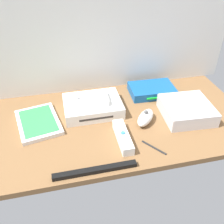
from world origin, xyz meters
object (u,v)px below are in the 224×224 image
at_px(game_console, 93,106).
at_px(network_router, 152,90).
at_px(game_case, 38,122).
at_px(stylus_pen, 154,147).
at_px(remote_classic_pad, 88,99).
at_px(sensor_bar, 95,170).
at_px(mini_computer, 187,110).
at_px(remote_nunchuk, 145,118).
at_px(remote_wand, 123,137).

bearing_deg(game_console, network_router, 14.63).
bearing_deg(game_case, stylus_pen, -41.40).
xyz_separation_m(remote_classic_pad, sensor_bar, (-0.03, -0.29, -0.05)).
distance_m(mini_computer, game_case, 0.53).
relative_size(remote_nunchuk, stylus_pen, 1.16).
xyz_separation_m(game_case, stylus_pen, (0.35, -0.20, -0.00)).
bearing_deg(remote_classic_pad, game_case, -165.48).
xyz_separation_m(mini_computer, remote_wand, (-0.26, -0.08, -0.01)).
bearing_deg(remote_nunchuk, network_router, 103.71).
xyz_separation_m(mini_computer, sensor_bar, (-0.37, -0.19, -0.02)).
distance_m(remote_nunchuk, stylus_pen, 0.13).
distance_m(network_router, remote_nunchuk, 0.20).
bearing_deg(mini_computer, remote_nunchuk, -178.64).
bearing_deg(sensor_bar, game_case, 121.07).
bearing_deg(stylus_pen, remote_wand, 147.28).
height_order(game_console, remote_wand, game_console).
xyz_separation_m(remote_nunchuk, sensor_bar, (-0.21, -0.18, -0.01)).
distance_m(mini_computer, remote_nunchuk, 0.16).
height_order(game_case, sensor_bar, game_case).
bearing_deg(stylus_pen, game_console, 122.85).
xyz_separation_m(game_case, remote_classic_pad, (0.18, 0.03, 0.05)).
height_order(game_case, remote_wand, remote_wand).
distance_m(mini_computer, remote_wand, 0.27).
bearing_deg(game_console, remote_classic_pad, -176.17).
xyz_separation_m(network_router, remote_classic_pad, (-0.27, -0.07, 0.04)).
relative_size(game_console, remote_classic_pad, 1.41).
relative_size(network_router, remote_classic_pad, 1.23).
bearing_deg(mini_computer, network_router, 111.63).
distance_m(game_console, stylus_pen, 0.29).
bearing_deg(game_console, mini_computer, -18.00).
xyz_separation_m(game_case, network_router, (0.46, 0.10, 0.01)).
bearing_deg(remote_classic_pad, mini_computer, -12.82).
xyz_separation_m(mini_computer, remote_nunchuk, (-0.16, -0.00, -0.01)).
relative_size(game_case, network_router, 1.16).
relative_size(game_console, mini_computer, 1.17).
bearing_deg(game_case, network_router, 1.28).
distance_m(remote_wand, remote_classic_pad, 0.20).
distance_m(mini_computer, stylus_pen, 0.22).
bearing_deg(stylus_pen, remote_nunchuk, 83.32).
bearing_deg(game_case, game_console, -1.49).
relative_size(game_case, remote_wand, 1.44).
relative_size(game_console, stylus_pen, 2.34).
bearing_deg(network_router, remote_classic_pad, -163.89).
bearing_deg(game_console, game_case, -170.24).
relative_size(network_router, remote_nunchuk, 1.76).
distance_m(game_console, remote_nunchuk, 0.20).
relative_size(mini_computer, sensor_bar, 0.75).
xyz_separation_m(mini_computer, network_router, (-0.07, 0.17, -0.01)).
distance_m(game_console, remote_wand, 0.20).
height_order(mini_computer, network_router, mini_computer).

